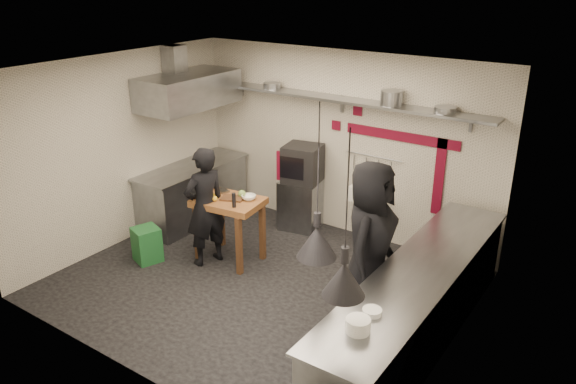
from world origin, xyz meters
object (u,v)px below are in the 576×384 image
Objects in this scene: green_bin at (147,245)px; chef_left at (205,207)px; prep_table at (230,229)px; chef_right at (370,242)px; combi_oven at (303,164)px; oven_stand at (300,204)px.

chef_left reaches higher than green_bin.
chef_left is (-0.20, -0.26, 0.39)m from prep_table.
chef_right is at bearing -11.48° from prep_table.
green_bin is 1.19m from prep_table.
green_bin is 0.30× the size of chef_left.
green_bin is at bearing -130.99° from combi_oven.
chef_left is at bearing -135.79° from prep_table.
prep_table reaches higher than oven_stand.
combi_oven is 2.59m from green_bin.
combi_oven is at bearing -39.95° from oven_stand.
chef_left is at bearing -117.61° from combi_oven.
chef_right reaches higher than green_bin.
chef_right is (1.94, -1.58, -0.12)m from combi_oven.
chef_right is (2.24, -0.16, 0.51)m from prep_table.
chef_right reaches higher than oven_stand.
combi_oven is at bearing 179.78° from chef_left.
green_bin is at bearing -41.72° from chef_left.
chef_right is at bearing 108.68° from chef_left.
combi_oven is at bearing 59.96° from green_bin.
oven_stand is at bearing 140.05° from combi_oven.
prep_table is at bearing -110.60° from oven_stand.
prep_table is at bearing 37.27° from green_bin.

